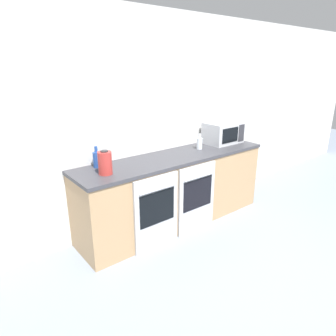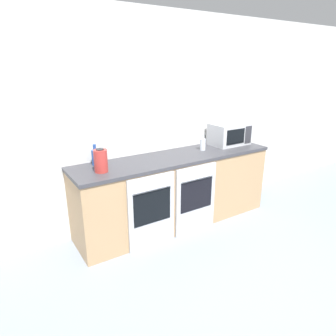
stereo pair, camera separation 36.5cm
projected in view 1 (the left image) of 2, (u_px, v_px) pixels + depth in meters
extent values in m
plane|color=gray|center=(296.00, 294.00, 2.71)|extent=(16.00, 16.00, 0.00)
cube|color=silver|center=(159.00, 121.00, 3.81)|extent=(10.00, 0.06, 2.60)
cube|color=tan|center=(175.00, 191.00, 3.84)|extent=(2.57, 0.61, 0.87)
cube|color=#38383D|center=(175.00, 157.00, 3.69)|extent=(2.59, 0.64, 0.04)
cube|color=#B7BABF|center=(157.00, 213.00, 3.29)|extent=(0.57, 0.03, 0.86)
cube|color=black|center=(157.00, 208.00, 3.25)|extent=(0.46, 0.01, 0.38)
cylinder|color=#B7BABF|center=(158.00, 189.00, 3.16)|extent=(0.47, 0.02, 0.02)
cube|color=#B7BABF|center=(197.00, 198.00, 3.64)|extent=(0.57, 0.03, 0.86)
cube|color=black|center=(198.00, 194.00, 3.61)|extent=(0.46, 0.01, 0.38)
cylinder|color=#B7BABF|center=(200.00, 177.00, 3.52)|extent=(0.47, 0.02, 0.02)
cube|color=#B7BABF|center=(223.00, 133.00, 4.25)|extent=(0.53, 0.35, 0.30)
cube|color=black|center=(230.00, 135.00, 4.09)|extent=(0.32, 0.01, 0.20)
cube|color=#2D2D33|center=(241.00, 133.00, 4.23)|extent=(0.12, 0.01, 0.24)
cylinder|color=#234793|center=(97.00, 160.00, 3.24)|extent=(0.08, 0.08, 0.17)
cylinder|color=#234793|center=(96.00, 149.00, 3.20)|extent=(0.03, 0.03, 0.07)
cylinder|color=silver|center=(199.00, 144.00, 3.95)|extent=(0.07, 0.07, 0.15)
cylinder|color=silver|center=(200.00, 136.00, 3.92)|extent=(0.03, 0.03, 0.06)
cylinder|color=#B2332D|center=(105.00, 163.00, 3.02)|extent=(0.14, 0.14, 0.24)
cylinder|color=#262628|center=(104.00, 151.00, 2.98)|extent=(0.08, 0.08, 0.01)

